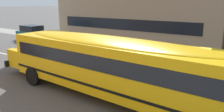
# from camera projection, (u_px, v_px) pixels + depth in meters

# --- Properties ---
(ground_plane) EXTENTS (400.00, 400.00, 0.00)m
(ground_plane) POSITION_uv_depth(u_px,v_px,m) (179.00, 96.00, 9.65)
(ground_plane) COLOR #54514F
(sidewalk_far) EXTENTS (120.00, 3.00, 0.01)m
(sidewalk_far) POSITION_uv_depth(u_px,v_px,m) (214.00, 59.00, 16.08)
(sidewalk_far) COLOR gray
(sidewalk_far) RESTS_ON ground_plane
(lane_centreline) EXTENTS (110.00, 0.16, 0.01)m
(lane_centreline) POSITION_uv_depth(u_px,v_px,m) (179.00, 96.00, 9.65)
(lane_centreline) COLOR silver
(lane_centreline) RESTS_ON ground_plane
(school_bus) EXTENTS (11.99, 3.06, 2.67)m
(school_bus) POSITION_uv_depth(u_px,v_px,m) (103.00, 61.00, 9.44)
(school_bus) COLOR yellow
(school_bus) RESTS_ON ground_plane
(parked_car_teal_near_corner) EXTENTS (3.91, 1.89, 1.64)m
(parked_car_teal_near_corner) POSITION_uv_depth(u_px,v_px,m) (33.00, 33.00, 23.75)
(parked_car_teal_near_corner) COLOR #195B66
(parked_car_teal_near_corner) RESTS_ON ground_plane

